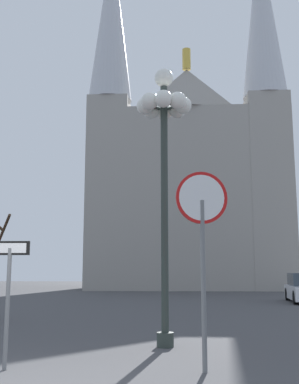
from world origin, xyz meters
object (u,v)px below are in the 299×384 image
Objects in this scene: stop_sign at (202,227)px; street_lamp at (164,135)px; cathedral at (187,184)px; one_way_arrow_sign at (8,286)px.

street_lamp is at bearing 105.90° from stop_sign.
cathedral is 15.48× the size of one_way_arrow_sign.
cathedral is 34.62m from one_way_arrow_sign.
one_way_arrow_sign is (-3.76, -33.49, -7.93)m from cathedral.
one_way_arrow_sign is at bearing -96.41° from cathedral.
stop_sign is at bearing 0.03° from one_way_arrow_sign.
one_way_arrow_sign is 0.34× the size of street_lamp.
stop_sign is 0.52× the size of street_lamp.
one_way_arrow_sign is (-3.22, -0.00, -0.97)m from stop_sign.
street_lamp reaches higher than stop_sign.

